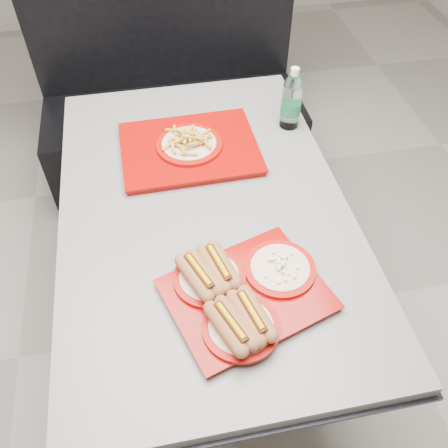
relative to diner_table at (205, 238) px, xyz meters
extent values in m
plane|color=#9B948B|center=(0.00, 0.00, -0.58)|extent=(6.00, 6.00, 0.00)
cylinder|color=black|center=(0.00, 0.00, -0.56)|extent=(0.52, 0.52, 0.05)
cylinder|color=black|center=(0.00, 0.00, -0.20)|extent=(0.11, 0.11, 0.66)
cube|color=black|center=(0.00, 0.00, 0.12)|extent=(0.92, 1.42, 0.01)
cube|color=gray|center=(0.00, 0.00, 0.15)|extent=(0.90, 1.40, 0.04)
cube|color=black|center=(0.00, 1.02, -0.36)|extent=(1.30, 0.55, 0.45)
cube|color=black|center=(0.00, 1.26, 0.22)|extent=(1.30, 0.10, 1.10)
cube|color=#900803|center=(0.06, -0.37, 0.17)|extent=(0.47, 0.41, 0.02)
cube|color=#900803|center=(0.06, -0.37, 0.18)|extent=(0.48, 0.42, 0.01)
cylinder|color=#9C0C05|center=(0.02, -0.47, 0.19)|extent=(0.20, 0.20, 0.01)
cylinder|color=white|center=(0.02, -0.47, 0.20)|extent=(0.16, 0.16, 0.00)
cylinder|color=#9C0C05|center=(-0.03, -0.30, 0.19)|extent=(0.20, 0.20, 0.01)
cylinder|color=white|center=(-0.03, -0.30, 0.20)|extent=(0.16, 0.16, 0.00)
cylinder|color=#9C0C05|center=(0.16, -0.31, 0.19)|extent=(0.20, 0.20, 0.01)
cylinder|color=white|center=(0.16, -0.31, 0.20)|extent=(0.16, 0.16, 0.00)
cube|color=#900803|center=(-0.01, 0.26, 0.17)|extent=(0.47, 0.37, 0.02)
cube|color=#900803|center=(-0.01, 0.26, 0.19)|extent=(0.48, 0.38, 0.01)
cylinder|color=#9C0C05|center=(-0.01, 0.26, 0.20)|extent=(0.23, 0.23, 0.01)
cylinder|color=white|center=(-0.01, 0.26, 0.20)|extent=(0.19, 0.19, 0.01)
cylinder|color=silver|center=(0.38, 0.35, 0.25)|extent=(0.07, 0.07, 0.17)
cylinder|color=#1B6C3E|center=(0.38, 0.35, 0.24)|extent=(0.07, 0.07, 0.05)
cone|color=silver|center=(0.38, 0.35, 0.36)|extent=(0.07, 0.07, 0.04)
cylinder|color=silver|center=(0.38, 0.35, 0.39)|extent=(0.03, 0.03, 0.02)
camera|label=1|loc=(-0.14, -1.05, 1.24)|focal=38.00mm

